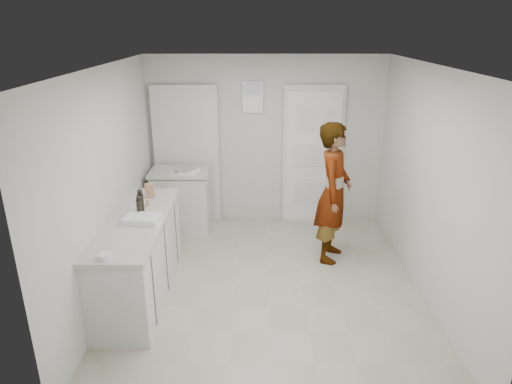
{
  "coord_description": "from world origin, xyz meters",
  "views": [
    {
      "loc": [
        -0.14,
        -4.68,
        2.91
      ],
      "look_at": [
        -0.15,
        0.4,
        1.02
      ],
      "focal_mm": 32.0,
      "sensor_mm": 36.0,
      "label": 1
    }
  ],
  "objects_px": {
    "egg_bowl": "(105,256)",
    "oil_cruet_a": "(141,202)",
    "spice_jar": "(148,203)",
    "oil_cruet_b": "(139,207)",
    "person": "(334,193)",
    "cake_mix_box": "(150,191)",
    "baking_dish": "(143,219)"
  },
  "relations": [
    {
      "from": "cake_mix_box",
      "to": "baking_dish",
      "type": "relative_size",
      "value": 0.45
    },
    {
      "from": "egg_bowl",
      "to": "person",
      "type": "bearing_deg",
      "value": 37.0
    },
    {
      "from": "cake_mix_box",
      "to": "oil_cruet_b",
      "type": "relative_size",
      "value": 0.74
    },
    {
      "from": "spice_jar",
      "to": "cake_mix_box",
      "type": "bearing_deg",
      "value": 97.28
    },
    {
      "from": "baking_dish",
      "to": "egg_bowl",
      "type": "bearing_deg",
      "value": -100.0
    },
    {
      "from": "oil_cruet_a",
      "to": "baking_dish",
      "type": "bearing_deg",
      "value": -74.11
    },
    {
      "from": "egg_bowl",
      "to": "oil_cruet_a",
      "type": "bearing_deg",
      "value": 86.13
    },
    {
      "from": "cake_mix_box",
      "to": "oil_cruet_a",
      "type": "bearing_deg",
      "value": -88.12
    },
    {
      "from": "cake_mix_box",
      "to": "egg_bowl",
      "type": "distance_m",
      "value": 1.52
    },
    {
      "from": "spice_jar",
      "to": "oil_cruet_b",
      "type": "bearing_deg",
      "value": -95.0
    },
    {
      "from": "oil_cruet_a",
      "to": "baking_dish",
      "type": "distance_m",
      "value": 0.28
    },
    {
      "from": "spice_jar",
      "to": "oil_cruet_a",
      "type": "relative_size",
      "value": 0.28
    },
    {
      "from": "spice_jar",
      "to": "egg_bowl",
      "type": "xyz_separation_m",
      "value": [
        -0.1,
        -1.26,
        -0.02
      ]
    },
    {
      "from": "oil_cruet_b",
      "to": "egg_bowl",
      "type": "height_order",
      "value": "oil_cruet_b"
    },
    {
      "from": "person",
      "to": "baking_dish",
      "type": "bearing_deg",
      "value": 131.21
    },
    {
      "from": "person",
      "to": "oil_cruet_a",
      "type": "xyz_separation_m",
      "value": [
        -2.25,
        -0.69,
        0.16
      ]
    },
    {
      "from": "person",
      "to": "oil_cruet_b",
      "type": "bearing_deg",
      "value": 127.39
    },
    {
      "from": "oil_cruet_b",
      "to": "baking_dish",
      "type": "height_order",
      "value": "oil_cruet_b"
    },
    {
      "from": "person",
      "to": "oil_cruet_a",
      "type": "relative_size",
      "value": 6.43
    },
    {
      "from": "cake_mix_box",
      "to": "spice_jar",
      "type": "bearing_deg",
      "value": -81.12
    },
    {
      "from": "oil_cruet_a",
      "to": "egg_bowl",
      "type": "bearing_deg",
      "value": -93.87
    },
    {
      "from": "person",
      "to": "spice_jar",
      "type": "distance_m",
      "value": 2.27
    },
    {
      "from": "person",
      "to": "egg_bowl",
      "type": "distance_m",
      "value": 2.9
    },
    {
      "from": "person",
      "to": "oil_cruet_b",
      "type": "relative_size",
      "value": 7.53
    },
    {
      "from": "spice_jar",
      "to": "person",
      "type": "bearing_deg",
      "value": 12.51
    },
    {
      "from": "egg_bowl",
      "to": "baking_dish",
      "type": "bearing_deg",
      "value": 80.0
    },
    {
      "from": "spice_jar",
      "to": "baking_dish",
      "type": "xyz_separation_m",
      "value": [
        0.04,
        -0.45,
        -0.01
      ]
    },
    {
      "from": "cake_mix_box",
      "to": "oil_cruet_b",
      "type": "distance_m",
      "value": 0.57
    },
    {
      "from": "cake_mix_box",
      "to": "egg_bowl",
      "type": "relative_size",
      "value": 1.45
    },
    {
      "from": "cake_mix_box",
      "to": "oil_cruet_a",
      "type": "distance_m",
      "value": 0.47
    },
    {
      "from": "oil_cruet_a",
      "to": "egg_bowl",
      "type": "xyz_separation_m",
      "value": [
        -0.07,
        -1.06,
        -0.11
      ]
    },
    {
      "from": "cake_mix_box",
      "to": "baking_dish",
      "type": "xyz_separation_m",
      "value": [
        0.07,
        -0.71,
        -0.06
      ]
    }
  ]
}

